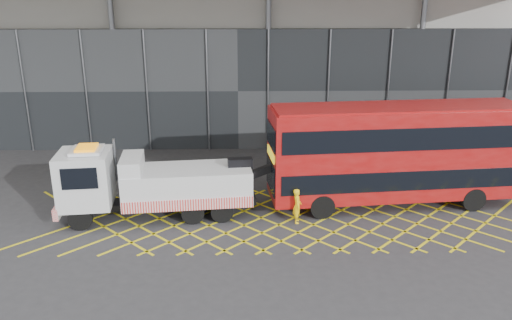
{
  "coord_description": "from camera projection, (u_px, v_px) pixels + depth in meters",
  "views": [
    {
      "loc": [
        2.52,
        -21.6,
        10.0
      ],
      "look_at": [
        3.0,
        1.5,
        2.4
      ],
      "focal_mm": 35.0,
      "sensor_mm": 36.0,
      "label": 1
    }
  ],
  "objects": [
    {
      "name": "ground_plane",
      "position": [
        193.0,
        218.0,
        23.59
      ],
      "size": [
        120.0,
        120.0,
        0.0
      ],
      "primitive_type": "plane",
      "color": "#2C2C2F"
    },
    {
      "name": "road_markings",
      "position": [
        294.0,
        217.0,
        23.68
      ],
      "size": [
        26.36,
        7.16,
        0.01
      ],
      "color": "yellow",
      "rests_on": "ground_plane"
    },
    {
      "name": "construction_building",
      "position": [
        237.0,
        10.0,
        38.29
      ],
      "size": [
        55.0,
        23.97,
        18.0
      ],
      "color": "gray",
      "rests_on": "ground_plane"
    },
    {
      "name": "recovery_truck",
      "position": [
        150.0,
        183.0,
        23.28
      ],
      "size": [
        10.54,
        3.42,
        3.65
      ],
      "rotation": [
        0.0,
        0.0,
        0.11
      ],
      "color": "black",
      "rests_on": "ground_plane"
    },
    {
      "name": "bus_towed",
      "position": [
        396.0,
        151.0,
        24.42
      ],
      "size": [
        12.62,
        4.06,
        5.05
      ],
      "rotation": [
        0.0,
        0.0,
        0.1
      ],
      "color": "maroon",
      "rests_on": "ground_plane"
    },
    {
      "name": "worker",
      "position": [
        297.0,
        206.0,
        22.95
      ],
      "size": [
        0.43,
        0.62,
        1.65
      ],
      "primitive_type": "imported",
      "rotation": [
        0.0,
        0.0,
        1.52
      ],
      "color": "yellow",
      "rests_on": "ground_plane"
    }
  ]
}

